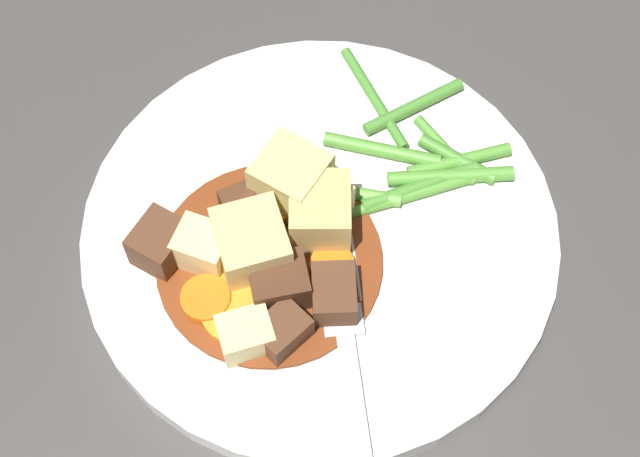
% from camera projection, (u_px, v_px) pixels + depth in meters
% --- Properties ---
extents(ground_plane, '(3.00, 3.00, 0.00)m').
position_uv_depth(ground_plane, '(320.00, 241.00, 0.58)').
color(ground_plane, '#423F3D').
extents(dinner_plate, '(0.28, 0.28, 0.02)m').
position_uv_depth(dinner_plate, '(320.00, 235.00, 0.57)').
color(dinner_plate, white).
rests_on(dinner_plate, ground_plane).
extents(stew_sauce, '(0.13, 0.13, 0.00)m').
position_uv_depth(stew_sauce, '(264.00, 256.00, 0.55)').
color(stew_sauce, brown).
rests_on(stew_sauce, dinner_plate).
extents(carrot_slice_0, '(0.03, 0.03, 0.01)m').
position_uv_depth(carrot_slice_0, '(332.00, 267.00, 0.55)').
color(carrot_slice_0, orange).
rests_on(carrot_slice_0, dinner_plate).
extents(carrot_slice_1, '(0.04, 0.04, 0.01)m').
position_uv_depth(carrot_slice_1, '(273.00, 207.00, 0.56)').
color(carrot_slice_1, orange).
rests_on(carrot_slice_1, dinner_plate).
extents(carrot_slice_2, '(0.04, 0.04, 0.01)m').
position_uv_depth(carrot_slice_2, '(234.00, 315.00, 0.53)').
color(carrot_slice_2, orange).
rests_on(carrot_slice_2, dinner_plate).
extents(carrot_slice_3, '(0.03, 0.03, 0.01)m').
position_uv_depth(carrot_slice_3, '(227.00, 268.00, 0.55)').
color(carrot_slice_3, orange).
rests_on(carrot_slice_3, dinner_plate).
extents(carrot_slice_4, '(0.04, 0.04, 0.01)m').
position_uv_depth(carrot_slice_4, '(206.00, 301.00, 0.53)').
color(carrot_slice_4, orange).
rests_on(carrot_slice_4, dinner_plate).
extents(potato_chunk_0, '(0.05, 0.05, 0.04)m').
position_uv_depth(potato_chunk_0, '(291.00, 180.00, 0.56)').
color(potato_chunk_0, '#E5CC7A').
rests_on(potato_chunk_0, dinner_plate).
extents(potato_chunk_1, '(0.03, 0.03, 0.02)m').
position_uv_depth(potato_chunk_1, '(246.00, 335.00, 0.52)').
color(potato_chunk_1, '#EAD68C').
rests_on(potato_chunk_1, dinner_plate).
extents(potato_chunk_2, '(0.05, 0.05, 0.04)m').
position_uv_depth(potato_chunk_2, '(322.00, 216.00, 0.55)').
color(potato_chunk_2, '#DBBC6B').
rests_on(potato_chunk_2, dinner_plate).
extents(potato_chunk_3, '(0.03, 0.04, 0.03)m').
position_uv_depth(potato_chunk_3, '(315.00, 197.00, 0.56)').
color(potato_chunk_3, '#EAD68C').
rests_on(potato_chunk_3, dinner_plate).
extents(potato_chunk_4, '(0.04, 0.04, 0.03)m').
position_uv_depth(potato_chunk_4, '(203.00, 248.00, 0.54)').
color(potato_chunk_4, '#EAD68C').
rests_on(potato_chunk_4, dinner_plate).
extents(potato_chunk_5, '(0.05, 0.05, 0.04)m').
position_uv_depth(potato_chunk_5, '(252.00, 246.00, 0.54)').
color(potato_chunk_5, '#E5CC7A').
rests_on(potato_chunk_5, dinner_plate).
extents(meat_chunk_0, '(0.04, 0.04, 0.03)m').
position_uv_depth(meat_chunk_0, '(279.00, 283.00, 0.53)').
color(meat_chunk_0, '#4C2B19').
rests_on(meat_chunk_0, dinner_plate).
extents(meat_chunk_1, '(0.02, 0.03, 0.02)m').
position_uv_depth(meat_chunk_1, '(242.00, 212.00, 0.56)').
color(meat_chunk_1, '#4C2B19').
rests_on(meat_chunk_1, dinner_plate).
extents(meat_chunk_2, '(0.03, 0.02, 0.02)m').
position_uv_depth(meat_chunk_2, '(282.00, 332.00, 0.52)').
color(meat_chunk_2, '#56331E').
rests_on(meat_chunk_2, dinner_plate).
extents(meat_chunk_3, '(0.04, 0.04, 0.02)m').
position_uv_depth(meat_chunk_3, '(334.00, 295.00, 0.53)').
color(meat_chunk_3, '#56331E').
rests_on(meat_chunk_3, dinner_plate).
extents(meat_chunk_4, '(0.04, 0.04, 0.03)m').
position_uv_depth(meat_chunk_4, '(160.00, 243.00, 0.54)').
color(meat_chunk_4, '#56331E').
rests_on(meat_chunk_4, dinner_plate).
extents(green_bean_0, '(0.02, 0.08, 0.01)m').
position_uv_depth(green_bean_0, '(374.00, 98.00, 0.60)').
color(green_bean_0, '#4C8E33').
rests_on(green_bean_0, dinner_plate).
extents(green_bean_1, '(0.02, 0.05, 0.01)m').
position_uv_depth(green_bean_1, '(458.00, 159.00, 0.58)').
color(green_bean_1, '#4C8E33').
rests_on(green_bean_1, dinner_plate).
extents(green_bean_2, '(0.08, 0.03, 0.01)m').
position_uv_depth(green_bean_2, '(408.00, 196.00, 0.57)').
color(green_bean_2, '#599E38').
rests_on(green_bean_2, dinner_plate).
extents(green_bean_3, '(0.05, 0.06, 0.01)m').
position_uv_depth(green_bean_3, '(340.00, 191.00, 0.57)').
color(green_bean_3, '#66AD42').
rests_on(green_bean_3, dinner_plate).
extents(green_bean_4, '(0.06, 0.03, 0.01)m').
position_uv_depth(green_bean_4, '(459.00, 161.00, 0.58)').
color(green_bean_4, '#599E38').
rests_on(green_bean_4, dinner_plate).
extents(green_bean_5, '(0.07, 0.02, 0.01)m').
position_uv_depth(green_bean_5, '(414.00, 107.00, 0.60)').
color(green_bean_5, '#4C8E33').
rests_on(green_bean_5, dinner_plate).
extents(green_bean_6, '(0.01, 0.06, 0.01)m').
position_uv_depth(green_bean_6, '(446.00, 150.00, 0.58)').
color(green_bean_6, '#599E38').
rests_on(green_bean_6, dinner_plate).
extents(green_bean_7, '(0.05, 0.06, 0.01)m').
position_uv_depth(green_bean_7, '(382.00, 150.00, 0.58)').
color(green_bean_7, '#599E38').
rests_on(green_bean_7, dinner_plate).
extents(green_bean_8, '(0.07, 0.05, 0.01)m').
position_uv_depth(green_bean_8, '(450.00, 176.00, 0.57)').
color(green_bean_8, '#599E38').
rests_on(green_bean_8, dinner_plate).
extents(green_bean_9, '(0.07, 0.03, 0.01)m').
position_uv_depth(green_bean_9, '(420.00, 187.00, 0.57)').
color(green_bean_9, '#4C8E33').
rests_on(green_bean_9, dinner_plate).
extents(fork, '(0.10, 0.16, 0.00)m').
position_uv_depth(fork, '(350.00, 373.00, 0.52)').
color(fork, silver).
rests_on(fork, dinner_plate).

